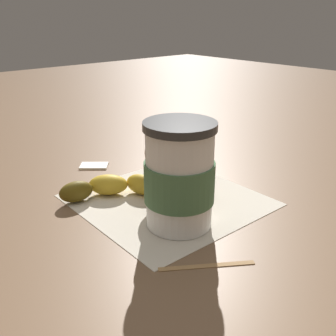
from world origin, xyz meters
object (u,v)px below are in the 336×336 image
Objects in this scene: banana at (109,186)px; sugar_packet at (94,165)px; coffee_cup at (179,177)px; muffin at (176,163)px.

sugar_packet is (0.12, -0.05, -0.01)m from banana.
banana is at bearing 158.52° from sugar_packet.
coffee_cup is 0.27m from sugar_packet.
coffee_cup reaches higher than banana.
coffee_cup is at bearing 174.28° from sugar_packet.
muffin is (0.06, -0.05, -0.01)m from coffee_cup.
sugar_packet is at bearing 6.49° from muffin.
sugar_packet is at bearing -5.72° from coffee_cup.
muffin is 2.12× the size of sugar_packet.
coffee_cup is at bearing 140.49° from muffin.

